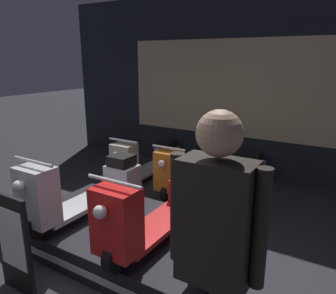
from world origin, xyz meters
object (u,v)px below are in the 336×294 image
at_px(person_right_browsing, 215,247).
at_px(scooter_backrow_1, 188,168).
at_px(scooter_backrow_0, 147,160).
at_px(scooter_display_right, 158,208).
at_px(scooter_display_left, 84,188).
at_px(scooter_backrow_2, 237,178).
at_px(price_sign_board, 14,244).

bearing_deg(person_right_browsing, scooter_backrow_1, 120.04).
relative_size(scooter_backrow_0, scooter_backrow_1, 1.00).
relative_size(scooter_display_right, person_right_browsing, 0.94).
distance_m(scooter_backrow_1, person_right_browsing, 3.60).
distance_m(scooter_display_left, scooter_backrow_2, 2.33).
xyz_separation_m(scooter_display_left, scooter_backrow_2, (1.15, 2.01, -0.29)).
distance_m(scooter_display_right, scooter_backrow_0, 2.55).
bearing_deg(scooter_display_right, scooter_backrow_0, 127.54).
distance_m(scooter_backrow_0, person_right_browsing, 4.07).
height_order(scooter_display_left, price_sign_board, scooter_display_left).
bearing_deg(scooter_display_left, scooter_backrow_1, 81.20).
distance_m(scooter_backrow_1, scooter_backrow_2, 0.84).
bearing_deg(scooter_backrow_1, scooter_backrow_0, 180.00).
bearing_deg(scooter_backrow_2, scooter_backrow_0, 180.00).
bearing_deg(scooter_backrow_0, scooter_display_right, -52.46).
xyz_separation_m(scooter_backrow_2, person_right_browsing, (0.92, -3.04, 0.76)).
xyz_separation_m(scooter_backrow_0, scooter_backrow_1, (0.84, 0.00, 0.00)).
xyz_separation_m(scooter_backrow_1, scooter_backrow_2, (0.84, 0.00, 0.00)).
bearing_deg(person_right_browsing, scooter_backrow_2, 106.89).
height_order(scooter_backrow_1, price_sign_board, price_sign_board).
relative_size(scooter_display_left, price_sign_board, 1.83).
relative_size(scooter_backrow_1, scooter_backrow_2, 1.00).
relative_size(scooter_display_left, scooter_backrow_1, 1.00).
relative_size(scooter_display_right, scooter_backrow_2, 1.00).
bearing_deg(scooter_backrow_2, scooter_display_right, -93.71).
bearing_deg(price_sign_board, scooter_backrow_1, 87.30).
xyz_separation_m(scooter_display_right, scooter_backrow_2, (0.13, 2.01, -0.29)).
height_order(scooter_backrow_0, person_right_browsing, person_right_browsing).
bearing_deg(price_sign_board, scooter_display_left, 99.21).
bearing_deg(scooter_display_left, person_right_browsing, -26.63).
distance_m(scooter_display_left, scooter_display_right, 1.02).
distance_m(scooter_backrow_2, price_sign_board, 3.19).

